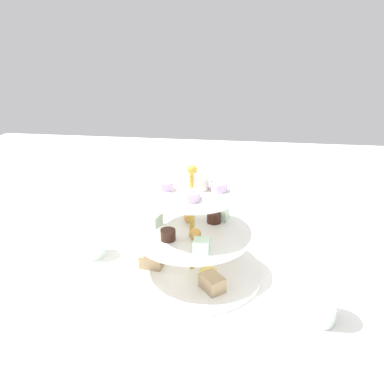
{
  "coord_description": "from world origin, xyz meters",
  "views": [
    {
      "loc": [
        0.1,
        -0.7,
        0.46
      ],
      "look_at": [
        0.0,
        0.0,
        0.18
      ],
      "focal_mm": 35.99,
      "sensor_mm": 36.0,
      "label": 1
    }
  ],
  "objects": [
    {
      "name": "tiered_serving_stand",
      "position": [
        0.0,
        -0.0,
        0.08
      ],
      "size": [
        0.3,
        0.3,
        0.24
      ],
      "color": "white",
      "rests_on": "ground_plane"
    },
    {
      "name": "butter_knife_right",
      "position": [
        0.25,
        0.19,
        0.0
      ],
      "size": [
        0.09,
        0.16,
        0.0
      ],
      "primitive_type": "cube",
      "rotation": [
        0.0,
        0.0,
        8.35
      ],
      "color": "silver",
      "rests_on": "ground_plane"
    },
    {
      "name": "teacup_with_saucer",
      "position": [
        0.03,
        0.28,
        0.02
      ],
      "size": [
        0.09,
        0.09,
        0.05
      ],
      "color": "white",
      "rests_on": "ground_plane"
    },
    {
      "name": "water_glass_mid_back",
      "position": [
        -0.24,
        0.04,
        0.05
      ],
      "size": [
        0.06,
        0.06,
        0.09
      ],
      "primitive_type": "cylinder",
      "color": "silver",
      "rests_on": "ground_plane"
    },
    {
      "name": "ground_plane",
      "position": [
        0.0,
        0.0,
        0.0
      ],
      "size": [
        2.4,
        2.4,
        0.0
      ],
      "primitive_type": "plane",
      "color": "white"
    },
    {
      "name": "butter_knife_left",
      "position": [
        -0.09,
        -0.31,
        0.0
      ],
      "size": [
        0.17,
        0.06,
        0.0
      ],
      "primitive_type": "cube",
      "rotation": [
        0.0,
        0.0,
        6.01
      ],
      "color": "silver",
      "rests_on": "ground_plane"
    },
    {
      "name": "water_glass_tall_right",
      "position": [
        0.24,
        -0.12,
        0.06
      ],
      "size": [
        0.07,
        0.07,
        0.12
      ],
      "primitive_type": "cylinder",
      "color": "silver",
      "rests_on": "ground_plane"
    },
    {
      "name": "water_glass_short_left",
      "position": [
        -0.11,
        0.25,
        0.04
      ],
      "size": [
        0.06,
        0.06,
        0.08
      ],
      "primitive_type": "cylinder",
      "color": "silver",
      "rests_on": "ground_plane"
    }
  ]
}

